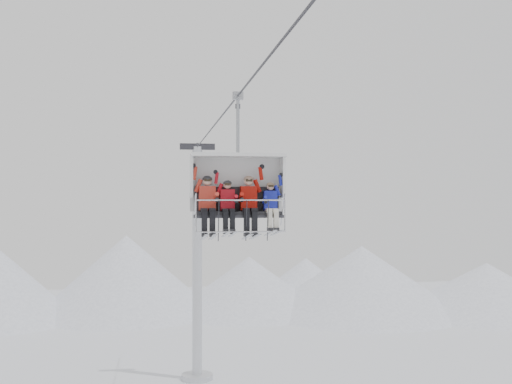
{
  "coord_description": "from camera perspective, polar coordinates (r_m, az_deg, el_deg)",
  "views": [
    {
      "loc": [
        -2.28,
        -14.73,
        10.4
      ],
      "look_at": [
        0.0,
        0.0,
        10.52
      ],
      "focal_mm": 45.0,
      "sensor_mm": 36.0,
      "label": 1
    }
  ],
  "objects": [
    {
      "name": "lift_tower_right",
      "position": [
        37.09,
        -5.25,
        -7.63
      ],
      "size": [
        2.0,
        1.8,
        13.48
      ],
      "color": "silver",
      "rests_on": "ground"
    },
    {
      "name": "skier_far_right",
      "position": [
        18.23,
        1.34,
        -1.16
      ],
      "size": [
        0.38,
        1.69,
        1.53
      ],
      "color": "#1821A3",
      "rests_on": "chairlift_carrier"
    },
    {
      "name": "skier_far_left",
      "position": [
        18.02,
        -4.34,
        -0.91
      ],
      "size": [
        0.46,
        1.69,
        1.8
      ],
      "color": "red",
      "rests_on": "chairlift_carrier"
    },
    {
      "name": "skier_center_right",
      "position": [
        18.15,
        -0.63,
        -0.9
      ],
      "size": [
        0.46,
        1.69,
        1.8
      ],
      "color": "#A41108",
      "rests_on": "chairlift_carrier"
    },
    {
      "name": "haul_cable",
      "position": [
        15.19,
        0.0,
        10.54
      ],
      "size": [
        0.06,
        50.0,
        0.06
      ],
      "primitive_type": "cylinder",
      "rotation": [
        1.57,
        0.0,
        0.0
      ],
      "color": "#2E2E33",
      "rests_on": "lift_tower_left"
    },
    {
      "name": "skier_center_left",
      "position": [
        18.06,
        -2.53,
        -1.09
      ],
      "size": [
        0.4,
        1.69,
        1.61
      ],
      "color": "#AC101B",
      "rests_on": "chairlift_carrier"
    },
    {
      "name": "chairlift_carrier",
      "position": [
        18.41,
        -1.68,
        0.6
      ],
      "size": [
        2.7,
        1.17,
        3.98
      ],
      "color": "black",
      "rests_on": "haul_cable"
    },
    {
      "name": "ridgeline",
      "position": [
        57.28,
        -8.1,
        -8.06
      ],
      "size": [
        72.0,
        21.0,
        7.0
      ],
      "color": "white",
      "rests_on": "ground"
    }
  ]
}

